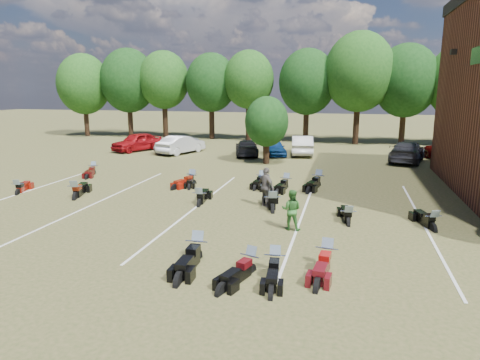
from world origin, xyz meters
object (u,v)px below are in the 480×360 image
(motorcycle_3, at_px, (197,260))
(motorcycle_14, at_px, (94,174))
(car_4, at_px, (274,148))
(person_grey, at_px, (266,187))
(motorcycle_7, at_px, (18,194))
(person_green, at_px, (291,210))
(car_0, at_px, (137,142))

(motorcycle_3, distance_m, motorcycle_14, 16.38)
(car_4, relative_size, motorcycle_14, 1.83)
(person_grey, xyz_separation_m, motorcycle_3, (-0.98, -6.89, -0.95))
(motorcycle_7, bearing_deg, person_green, 151.95)
(motorcycle_3, relative_size, motorcycle_7, 1.20)
(person_green, bearing_deg, person_grey, -60.02)
(car_0, height_order, person_grey, person_grey)
(car_4, xyz_separation_m, motorcycle_3, (1.25, -22.42, -0.64))
(car_4, xyz_separation_m, person_green, (3.81, -18.57, 0.17))
(person_green, xyz_separation_m, motorcycle_7, (-14.78, 2.22, -0.82))
(car_0, height_order, car_4, car_0)
(car_4, height_order, motorcycle_3, car_4)
(car_4, bearing_deg, motorcycle_14, -154.52)
(person_green, distance_m, person_grey, 3.42)
(person_grey, bearing_deg, car_0, -4.65)
(motorcycle_14, bearing_deg, car_4, 29.49)
(car_4, bearing_deg, motorcycle_7, -144.79)
(car_0, distance_m, motorcycle_3, 25.92)
(car_0, relative_size, car_4, 1.25)
(person_grey, relative_size, motorcycle_7, 0.94)
(person_green, bearing_deg, motorcycle_7, -6.18)
(person_grey, height_order, motorcycle_7, person_grey)
(car_4, bearing_deg, person_grey, -102.76)
(motorcycle_14, bearing_deg, motorcycle_7, -115.39)
(car_0, distance_m, motorcycle_7, 16.07)
(car_0, relative_size, motorcycle_7, 2.34)
(car_4, distance_m, motorcycle_14, 14.68)
(person_green, bearing_deg, car_4, -76.02)
(car_0, xyz_separation_m, person_grey, (14.54, -15.19, 0.14))
(car_0, relative_size, person_green, 2.89)
(motorcycle_3, bearing_deg, car_4, 91.21)
(motorcycle_7, bearing_deg, person_grey, 164.00)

